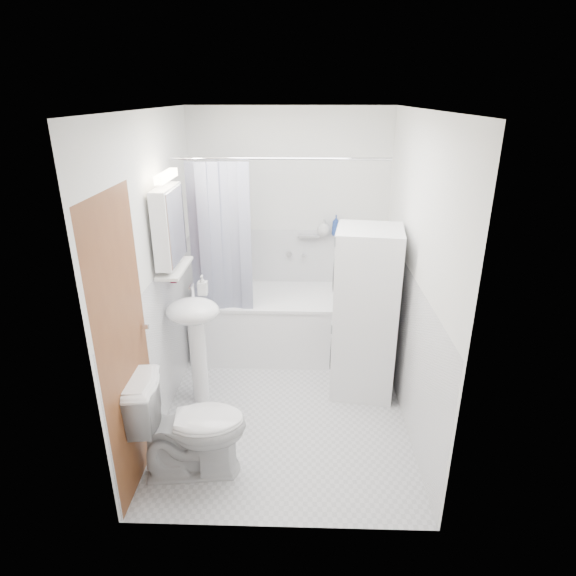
{
  "coord_description": "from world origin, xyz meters",
  "views": [
    {
      "loc": [
        0.13,
        -3.51,
        2.51
      ],
      "look_at": [
        0.02,
        0.15,
        1.02
      ],
      "focal_mm": 30.0,
      "sensor_mm": 36.0,
      "label": 1
    }
  ],
  "objects_px": {
    "bathtub": "(283,320)",
    "toilet": "(190,426)",
    "sink": "(195,327)",
    "washer_dryer": "(365,313)"
  },
  "relations": [
    {
      "from": "bathtub",
      "to": "toilet",
      "type": "relative_size",
      "value": 2.13
    },
    {
      "from": "bathtub",
      "to": "toilet",
      "type": "distance_m",
      "value": 1.84
    },
    {
      "from": "sink",
      "to": "washer_dryer",
      "type": "relative_size",
      "value": 0.7
    },
    {
      "from": "washer_dryer",
      "to": "sink",
      "type": "bearing_deg",
      "value": -163.98
    },
    {
      "from": "bathtub",
      "to": "washer_dryer",
      "type": "distance_m",
      "value": 1.07
    },
    {
      "from": "sink",
      "to": "toilet",
      "type": "xyz_separation_m",
      "value": [
        0.13,
        -0.87,
        -0.32
      ]
    },
    {
      "from": "washer_dryer",
      "to": "bathtub",
      "type": "bearing_deg",
      "value": 145.09
    },
    {
      "from": "washer_dryer",
      "to": "toilet",
      "type": "relative_size",
      "value": 1.93
    },
    {
      "from": "bathtub",
      "to": "sink",
      "type": "distance_m",
      "value": 1.18
    },
    {
      "from": "washer_dryer",
      "to": "toilet",
      "type": "distance_m",
      "value": 1.73
    }
  ]
}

